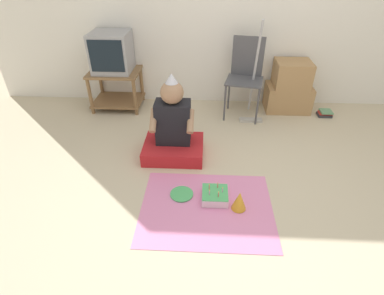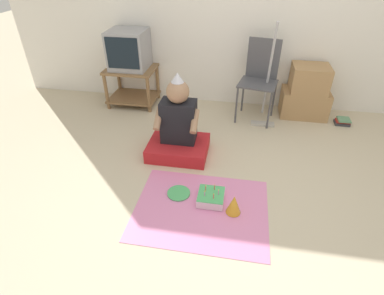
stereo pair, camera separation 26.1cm
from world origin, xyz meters
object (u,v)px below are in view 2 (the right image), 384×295
Objects in this scene: cardboard_box_stack at (306,93)px; book_pile at (343,122)px; tv at (129,49)px; party_hat_blue at (234,204)px; folding_chair at (260,75)px; paper_plate at (179,193)px; birthday_cake at (211,197)px; dust_mop at (266,96)px; person_seated at (178,130)px.

cardboard_box_stack is 3.72× the size of book_pile.
tv is at bearing 176.86° from book_pile.
folding_chair is at bearing 84.24° from party_hat_blue.
party_hat_blue reaches higher than paper_plate.
cardboard_box_stack is at bearing 67.62° from party_hat_blue.
birthday_cake is (-0.37, -1.63, -0.50)m from folding_chair.
tv is 2.28m from cardboard_box_stack.
party_hat_blue is (-0.27, -1.59, -0.25)m from dust_mop.
folding_chair is at bearing 77.23° from birthday_cake.
birthday_cake is at bearing -53.95° from tv.
person_seated reaches higher than cardboard_box_stack.
birthday_cake is (-0.46, -1.49, -0.30)m from dust_mop.
person_seated reaches higher than book_pile.
person_seated is 0.70m from paper_plate.
person_seated reaches higher than party_hat_blue.
folding_chair reaches higher than cardboard_box_stack.
paper_plate is (-0.75, -1.45, -0.33)m from dust_mop.
tv is at bearing 128.48° from party_hat_blue.
cardboard_box_stack is 2.03m from party_hat_blue.
dust_mop is at bearing -57.09° from folding_chair.
tv is at bearing 176.00° from folding_chair.
paper_plate is (-0.29, 0.04, -0.04)m from birthday_cake.
folding_chair is 5.49× the size of party_hat_blue.
birthday_cake reaches higher than book_pile.
cardboard_box_stack is 0.56m from book_pile.
tv is 1.45m from person_seated.
party_hat_blue is (-0.17, -1.73, -0.46)m from folding_chair.
person_seated reaches higher than birthday_cake.
birthday_cake is 1.10× the size of paper_plate.
tv is 2.12× the size of birthday_cake.
book_pile is (1.05, -0.03, -0.51)m from folding_chair.
folding_chair is 4.70× the size of paper_plate.
cardboard_box_stack is at bearing 38.46° from person_seated.
cardboard_box_stack is 0.75× the size of person_seated.
book_pile is at bearing -3.14° from tv.
birthday_cake is (-1.43, -1.60, 0.01)m from book_pile.
cardboard_box_stack is (2.24, 0.02, -0.43)m from tv.
birthday_cake is (1.27, -1.75, -0.69)m from tv.
dust_mop reaches higher than cardboard_box_stack.
dust_mop is at bearing 62.60° from paper_plate.
folding_chair is 4.28× the size of birthday_cake.
birthday_cake is 1.28× the size of party_hat_blue.
folding_chair is at bearing 67.53° from paper_plate.
person_seated is 3.89× the size of birthday_cake.
paper_plate is at bearing -137.69° from book_pile.
cardboard_box_stack is (0.60, 0.14, -0.25)m from folding_chair.
folding_chair is (1.64, -0.11, -0.18)m from tv.
person_seated is (-0.79, -0.96, -0.28)m from folding_chair.
tv reaches higher than person_seated.
folding_chair is at bearing 122.91° from dust_mop.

